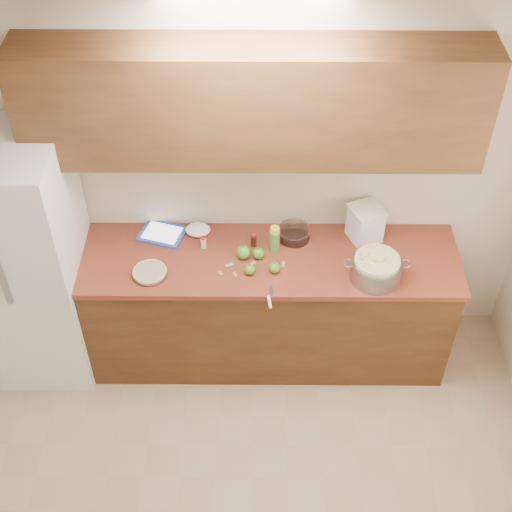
{
  "coord_description": "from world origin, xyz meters",
  "views": [
    {
      "loc": [
        0.04,
        -1.77,
        4.08
      ],
      "look_at": [
        0.02,
        1.43,
        0.98
      ],
      "focal_mm": 50.0,
      "sensor_mm": 36.0,
      "label": 1
    }
  ],
  "objects_px": {
    "flour_canister": "(365,223)",
    "tablet": "(162,234)",
    "pie": "(150,272)",
    "colander": "(376,268)"
  },
  "relations": [
    {
      "from": "pie",
      "to": "flour_canister",
      "type": "xyz_separation_m",
      "value": [
        1.36,
        0.35,
        0.1
      ]
    },
    {
      "from": "colander",
      "to": "flour_canister",
      "type": "relative_size",
      "value": 1.62
    },
    {
      "from": "flour_canister",
      "to": "tablet",
      "type": "height_order",
      "value": "flour_canister"
    },
    {
      "from": "pie",
      "to": "flour_canister",
      "type": "distance_m",
      "value": 1.41
    },
    {
      "from": "pie",
      "to": "flour_canister",
      "type": "height_order",
      "value": "flour_canister"
    },
    {
      "from": "pie",
      "to": "flour_canister",
      "type": "bearing_deg",
      "value": 14.57
    },
    {
      "from": "colander",
      "to": "tablet",
      "type": "height_order",
      "value": "colander"
    },
    {
      "from": "flour_canister",
      "to": "tablet",
      "type": "distance_m",
      "value": 1.32
    },
    {
      "from": "pie",
      "to": "colander",
      "type": "height_order",
      "value": "colander"
    },
    {
      "from": "tablet",
      "to": "pie",
      "type": "bearing_deg",
      "value": -78.72
    }
  ]
}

